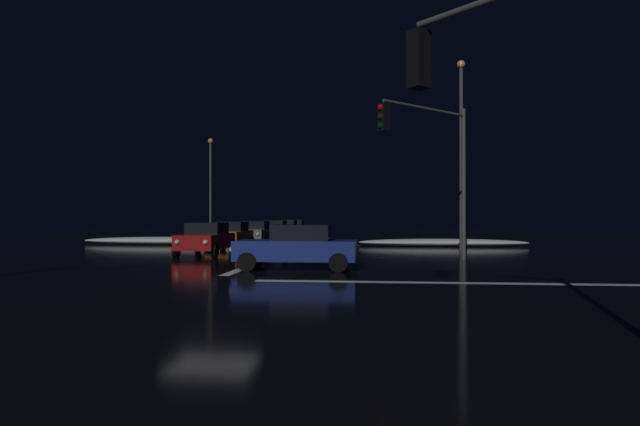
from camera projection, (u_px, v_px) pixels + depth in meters
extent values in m
cube|color=black|center=(213.00, 282.00, 15.97)|extent=(120.00, 120.00, 0.10)
cube|color=white|center=(267.00, 259.00, 24.05)|extent=(0.35, 13.89, 0.01)
cube|color=yellow|center=(302.00, 245.00, 35.59)|extent=(22.00, 0.15, 0.01)
cube|color=white|center=(502.00, 283.00, 15.14)|extent=(13.89, 0.40, 0.01)
ellipsoid|color=white|center=(169.00, 241.00, 36.30)|extent=(11.78, 1.50, 0.52)
ellipsoid|color=white|center=(443.00, 243.00, 34.25)|extent=(10.56, 1.50, 0.48)
cube|color=maroon|center=(206.00, 241.00, 26.40)|extent=(1.80, 4.20, 0.70)
cube|color=black|center=(207.00, 228.00, 26.60)|extent=(1.60, 2.00, 0.55)
cylinder|color=black|center=(215.00, 251.00, 24.76)|extent=(0.22, 0.64, 0.64)
cylinder|color=black|center=(176.00, 250.00, 24.94)|extent=(0.22, 0.64, 0.64)
cylinder|color=black|center=(232.00, 247.00, 27.85)|extent=(0.22, 0.64, 0.64)
cylinder|color=black|center=(198.00, 247.00, 28.03)|extent=(0.22, 0.64, 0.64)
sphere|color=#F9EFC6|center=(205.00, 242.00, 24.22)|extent=(0.22, 0.22, 0.22)
sphere|color=#F9EFC6|center=(177.00, 242.00, 24.35)|extent=(0.22, 0.22, 0.22)
cube|color=#C66014|center=(231.00, 237.00, 32.07)|extent=(1.80, 4.20, 0.70)
cube|color=black|center=(231.00, 226.00, 32.27)|extent=(1.60, 2.00, 0.55)
cylinder|color=black|center=(239.00, 244.00, 30.43)|extent=(0.22, 0.64, 0.64)
cylinder|color=black|center=(208.00, 244.00, 30.61)|extent=(0.22, 0.64, 0.64)
cylinder|color=black|center=(252.00, 242.00, 33.52)|extent=(0.22, 0.64, 0.64)
cylinder|color=black|center=(223.00, 242.00, 33.70)|extent=(0.22, 0.64, 0.64)
sphere|color=#F9EFC6|center=(232.00, 238.00, 29.89)|extent=(0.22, 0.22, 0.22)
sphere|color=#F9EFC6|center=(209.00, 237.00, 30.02)|extent=(0.22, 0.22, 0.22)
cube|color=slate|center=(255.00, 234.00, 37.50)|extent=(1.80, 4.20, 0.70)
cube|color=black|center=(255.00, 225.00, 37.71)|extent=(1.60, 2.00, 0.55)
cylinder|color=black|center=(263.00, 240.00, 35.87)|extent=(0.22, 0.64, 0.64)
cylinder|color=black|center=(236.00, 240.00, 36.05)|extent=(0.22, 0.64, 0.64)
cylinder|color=black|center=(272.00, 238.00, 38.95)|extent=(0.22, 0.64, 0.64)
cylinder|color=black|center=(247.00, 238.00, 39.13)|extent=(0.22, 0.64, 0.64)
sphere|color=#F9EFC6|center=(258.00, 234.00, 35.33)|extent=(0.22, 0.22, 0.22)
sphere|color=#F9EFC6|center=(238.00, 234.00, 35.46)|extent=(0.22, 0.22, 0.22)
cube|color=#14512D|center=(274.00, 232.00, 43.86)|extent=(1.80, 4.20, 0.70)
cube|color=black|center=(275.00, 224.00, 44.06)|extent=(1.60, 2.00, 0.55)
cylinder|color=black|center=(282.00, 237.00, 42.22)|extent=(0.22, 0.64, 0.64)
cylinder|color=black|center=(259.00, 237.00, 42.41)|extent=(0.22, 0.64, 0.64)
cylinder|color=black|center=(289.00, 235.00, 45.31)|extent=(0.22, 0.64, 0.64)
cylinder|color=black|center=(267.00, 235.00, 45.49)|extent=(0.22, 0.64, 0.64)
sphere|color=#F9EFC6|center=(278.00, 232.00, 41.69)|extent=(0.22, 0.22, 0.22)
sphere|color=#F9EFC6|center=(261.00, 232.00, 41.82)|extent=(0.22, 0.22, 0.22)
cube|color=silver|center=(286.00, 230.00, 49.16)|extent=(1.80, 4.20, 0.70)
cube|color=black|center=(287.00, 223.00, 49.37)|extent=(1.60, 2.00, 0.55)
cylinder|color=black|center=(294.00, 235.00, 47.53)|extent=(0.22, 0.64, 0.64)
cylinder|color=black|center=(273.00, 234.00, 47.71)|extent=(0.22, 0.64, 0.64)
cylinder|color=black|center=(299.00, 233.00, 50.61)|extent=(0.22, 0.64, 0.64)
cylinder|color=black|center=(279.00, 233.00, 50.79)|extent=(0.22, 0.64, 0.64)
sphere|color=#F9EFC6|center=(290.00, 230.00, 46.99)|extent=(0.22, 0.22, 0.22)
sphere|color=#F9EFC6|center=(275.00, 230.00, 47.12)|extent=(0.22, 0.22, 0.22)
cube|color=#B7B7BC|center=(295.00, 229.00, 55.13)|extent=(1.80, 4.20, 0.70)
cube|color=black|center=(295.00, 222.00, 55.34)|extent=(1.60, 2.00, 0.55)
cylinder|color=black|center=(301.00, 233.00, 53.50)|extent=(0.22, 0.64, 0.64)
cylinder|color=black|center=(283.00, 232.00, 53.68)|extent=(0.22, 0.64, 0.64)
cylinder|color=black|center=(305.00, 232.00, 56.58)|extent=(0.22, 0.64, 0.64)
cylinder|color=black|center=(288.00, 232.00, 56.76)|extent=(0.22, 0.64, 0.64)
sphere|color=#F9EFC6|center=(298.00, 229.00, 52.96)|extent=(0.22, 0.22, 0.22)
sphere|color=#F9EFC6|center=(285.00, 229.00, 53.09)|extent=(0.22, 0.22, 0.22)
cube|color=navy|center=(296.00, 250.00, 19.23)|extent=(4.20, 1.80, 0.70)
cube|color=black|center=(302.00, 233.00, 19.22)|extent=(2.00, 1.60, 0.55)
cylinder|color=black|center=(247.00, 262.00, 18.49)|extent=(0.64, 0.22, 0.64)
cylinder|color=black|center=(258.00, 258.00, 20.28)|extent=(0.64, 0.22, 0.64)
cylinder|color=black|center=(338.00, 263.00, 18.18)|extent=(0.64, 0.22, 0.64)
cylinder|color=black|center=(342.00, 259.00, 19.97)|extent=(0.64, 0.22, 0.64)
sphere|color=#F9EFC6|center=(232.00, 250.00, 18.80)|extent=(0.22, 0.22, 0.22)
sphere|color=#F9EFC6|center=(241.00, 248.00, 20.09)|extent=(0.22, 0.22, 0.22)
cube|color=black|center=(419.00, 59.00, 9.97)|extent=(0.46, 0.46, 1.05)
sphere|color=red|center=(412.00, 43.00, 10.09)|extent=(0.22, 0.22, 0.22)
sphere|color=black|center=(412.00, 61.00, 10.09)|extent=(0.22, 0.22, 0.22)
sphere|color=black|center=(412.00, 80.00, 10.09)|extent=(0.22, 0.22, 0.22)
cylinder|color=#4C4C51|center=(464.00, 184.00, 23.61)|extent=(0.18, 0.18, 6.52)
cylinder|color=#4C4C51|center=(426.00, 109.00, 22.07)|extent=(3.57, 3.57, 0.12)
cube|color=black|center=(383.00, 117.00, 20.51)|extent=(0.46, 0.46, 1.05)
sphere|color=red|center=(380.00, 107.00, 20.41)|extent=(0.22, 0.22, 0.22)
sphere|color=black|center=(380.00, 117.00, 20.41)|extent=(0.22, 0.22, 0.22)
sphere|color=black|center=(380.00, 126.00, 20.41)|extent=(0.22, 0.22, 0.22)
cylinder|color=#424247|center=(211.00, 191.00, 46.49)|extent=(0.20, 0.20, 8.13)
sphere|color=#F9AD47|center=(211.00, 141.00, 46.53)|extent=(0.44, 0.44, 0.44)
cylinder|color=#424247|center=(461.00, 160.00, 28.73)|extent=(0.20, 0.20, 9.69)
sphere|color=#F9AD47|center=(461.00, 65.00, 28.76)|extent=(0.44, 0.44, 0.44)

